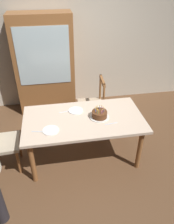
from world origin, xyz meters
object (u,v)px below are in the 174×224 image
(dining_table, at_px, (84,123))
(plate_far_side, at_px, (76,111))
(chair_spindle_back, at_px, (92,105))
(birthday_cake, at_px, (99,115))
(china_cabinet, at_px, (45,65))
(plate_near_celebrant, at_px, (51,130))

(dining_table, height_order, plate_far_side, plate_far_side)
(plate_far_side, bearing_deg, chair_spindle_back, 57.61)
(birthday_cake, xyz_separation_m, china_cabinet, (-0.73, 1.58, 0.17))
(plate_far_side, bearing_deg, birthday_cake, -36.04)
(plate_near_celebrant, height_order, china_cabinet, china_cabinet)
(plate_far_side, distance_m, chair_spindle_back, 0.73)
(plate_near_celebrant, relative_size, chair_spindle_back, 0.23)
(plate_far_side, relative_size, chair_spindle_back, 0.23)
(china_cabinet, bearing_deg, plate_far_side, -72.67)
(china_cabinet, bearing_deg, plate_near_celebrant, -88.80)
(dining_table, distance_m, plate_near_celebrant, 0.52)
(chair_spindle_back, bearing_deg, dining_table, -109.59)
(dining_table, distance_m, chair_spindle_back, 0.85)
(dining_table, relative_size, plate_far_side, 7.76)
(dining_table, bearing_deg, chair_spindle_back, 70.41)
(dining_table, xyz_separation_m, plate_near_celebrant, (-0.47, -0.21, 0.09))
(plate_near_celebrant, distance_m, plate_far_side, 0.57)
(dining_table, relative_size, birthday_cake, 6.10)
(plate_near_celebrant, distance_m, chair_spindle_back, 1.27)
(plate_near_celebrant, height_order, plate_far_side, same)
(plate_near_celebrant, relative_size, plate_far_side, 1.00)
(dining_table, relative_size, chair_spindle_back, 1.80)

